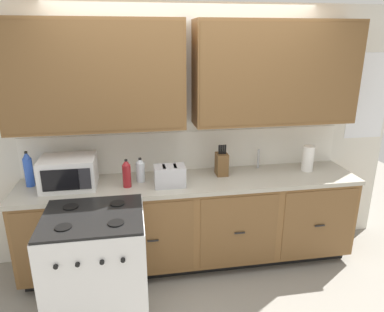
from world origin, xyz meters
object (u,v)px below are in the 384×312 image
(stove_range, at_px, (98,268))
(microwave, at_px, (69,172))
(toaster, at_px, (170,176))
(knife_block, at_px, (222,164))
(bottle_clear, at_px, (140,170))
(bottle_blue, at_px, (28,169))
(paper_towel_roll, at_px, (308,158))
(bottle_red, at_px, (127,174))

(stove_range, distance_m, microwave, 0.91)
(toaster, height_order, knife_block, knife_block)
(stove_range, height_order, bottle_clear, bottle_clear)
(knife_block, bearing_deg, microwave, -177.45)
(stove_range, relative_size, bottle_blue, 2.88)
(toaster, xyz_separation_m, bottle_blue, (-1.26, 0.21, 0.07))
(toaster, distance_m, paper_towel_roll, 1.43)
(microwave, bearing_deg, bottle_clear, 2.14)
(microwave, distance_m, bottle_blue, 0.37)
(bottle_red, bearing_deg, microwave, 170.74)
(paper_towel_roll, height_order, bottle_red, bottle_red)
(bottle_blue, xyz_separation_m, bottle_red, (0.87, -0.17, -0.03))
(microwave, height_order, knife_block, knife_block)
(stove_range, relative_size, bottle_clear, 4.09)
(microwave, xyz_separation_m, knife_block, (1.43, 0.06, -0.02))
(microwave, distance_m, knife_block, 1.43)
(bottle_red, bearing_deg, paper_towel_roll, 3.64)
(stove_range, height_order, bottle_blue, bottle_blue)
(toaster, relative_size, knife_block, 0.90)
(paper_towel_roll, bearing_deg, knife_block, 177.90)
(toaster, relative_size, bottle_clear, 1.20)
(paper_towel_roll, height_order, bottle_blue, bottle_blue)
(paper_towel_roll, bearing_deg, microwave, -179.23)
(bottle_blue, bearing_deg, knife_block, -0.63)
(knife_block, relative_size, bottle_blue, 0.94)
(knife_block, xyz_separation_m, bottle_clear, (-0.79, -0.04, -0.00))
(stove_range, bearing_deg, paper_towel_roll, 18.27)
(toaster, bearing_deg, knife_block, 19.33)
(bottle_red, bearing_deg, knife_block, 9.14)
(bottle_blue, bearing_deg, stove_range, -49.90)
(microwave, xyz_separation_m, bottle_red, (0.51, -0.08, -0.01))
(stove_range, distance_m, knife_block, 1.48)
(microwave, relative_size, bottle_red, 1.83)
(stove_range, bearing_deg, toaster, 39.44)
(paper_towel_roll, height_order, bottle_clear, paper_towel_roll)
(paper_towel_roll, xyz_separation_m, bottle_blue, (-2.68, 0.05, 0.03))
(bottle_clear, bearing_deg, knife_block, 2.89)
(knife_block, height_order, bottle_clear, knife_block)
(toaster, bearing_deg, bottle_clear, 150.35)
(bottle_blue, distance_m, bottle_clear, 1.00)
(stove_range, distance_m, bottle_clear, 0.95)
(stove_range, height_order, microwave, microwave)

